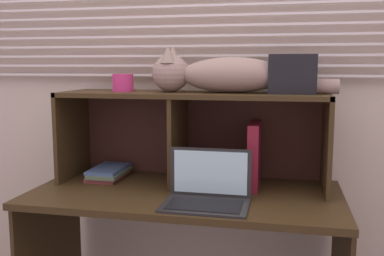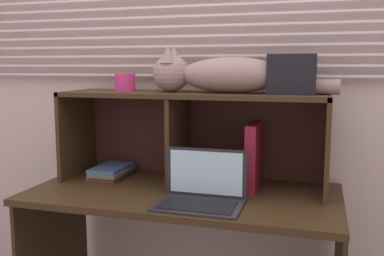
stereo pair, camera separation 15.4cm
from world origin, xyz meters
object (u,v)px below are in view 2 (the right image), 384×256
Objects in this scene: binder_upright at (254,156)px; book_stack at (112,171)px; laptop at (201,193)px; storage_box at (292,74)px; cat at (218,74)px; small_basket at (125,82)px.

binder_upright reaches higher than book_stack.
storage_box is at bearing 42.49° from laptop.
binder_upright is (0.17, 0.30, 0.11)m from laptop.
laptop is 1.68× the size of storage_box.
book_stack is (-0.73, 0.00, -0.12)m from binder_upright.
cat is at bearing 180.00° from binder_upright.
cat is 3.19× the size of book_stack.
laptop is at bearing -137.51° from storage_box.
storage_box is (0.81, 0.00, 0.05)m from small_basket.
storage_box is at bearing 0.00° from small_basket.
book_stack is 2.65× the size of small_basket.
small_basket is at bearing 180.00° from binder_upright.
small_basket is at bearing 147.38° from laptop.
binder_upright is 0.73m from small_basket.
storage_box is at bearing 0.00° from binder_upright.
laptop is 0.66m from storage_box.
cat is 0.57m from laptop.
binder_upright is at bearing -0.00° from cat.
storage_box is (0.33, 0.30, 0.49)m from laptop.
cat is at bearing 180.00° from storage_box.
small_basket is 0.49× the size of storage_box.
storage_box is (0.90, -0.00, 0.50)m from book_stack.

